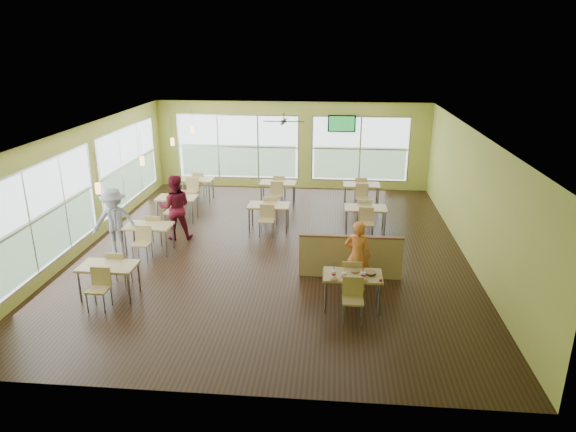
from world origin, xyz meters
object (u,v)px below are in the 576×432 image
object	(u,v)px
man_plaid	(357,256)
half_wall_divider	(350,256)
main_table	(352,280)
food_basket	(370,273)

from	to	relation	value
man_plaid	half_wall_divider	bearing A→B (deg)	-65.70
main_table	half_wall_divider	world-z (taller)	half_wall_divider
main_table	food_basket	world-z (taller)	main_table
main_table	food_basket	xyz separation A→B (m)	(0.36, 0.03, 0.15)
man_plaid	food_basket	distance (m)	0.85
half_wall_divider	main_table	bearing A→B (deg)	-90.00
main_table	food_basket	size ratio (longest dim) A/B	6.20
half_wall_divider	food_basket	xyz separation A→B (m)	(0.36, -1.42, 0.26)
main_table	man_plaid	xyz separation A→B (m)	(0.13, 0.85, 0.18)
man_plaid	food_basket	bearing A→B (deg)	118.33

